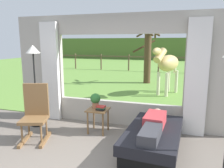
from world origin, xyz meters
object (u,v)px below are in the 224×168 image
at_px(reclining_person, 154,124).
at_px(book_stack, 101,108).
at_px(horse, 167,64).
at_px(pasture_tree, 148,54).
at_px(recliner_sofa, 153,139).
at_px(floor_lamp_left, 34,61).
at_px(side_table, 98,113).
at_px(potted_plant, 95,100).
at_px(rocking_chair, 35,113).

height_order(reclining_person, book_stack, reclining_person).
relative_size(horse, pasture_tree, 0.60).
bearing_deg(recliner_sofa, pasture_tree, 102.64).
distance_m(floor_lamp_left, pasture_tree, 6.39).
bearing_deg(side_table, potted_plant, 143.13).
distance_m(recliner_sofa, rocking_chair, 2.33).
relative_size(reclining_person, side_table, 2.76).
height_order(potted_plant, floor_lamp_left, floor_lamp_left).
xyz_separation_m(rocking_chair, book_stack, (1.14, 0.63, 0.02)).
distance_m(potted_plant, floor_lamp_left, 1.64).
bearing_deg(horse, side_table, 95.59).
relative_size(recliner_sofa, rocking_chair, 1.56).
height_order(potted_plant, pasture_tree, pasture_tree).
height_order(side_table, horse, horse).
distance_m(book_stack, horse, 4.25).
bearing_deg(floor_lamp_left, side_table, 1.82).
relative_size(rocking_chair, pasture_tree, 0.38).
bearing_deg(floor_lamp_left, recliner_sofa, -9.40).
bearing_deg(recliner_sofa, floor_lamp_left, 173.84).
bearing_deg(floor_lamp_left, book_stack, -0.48).
bearing_deg(reclining_person, book_stack, 160.21).
bearing_deg(potted_plant, rocking_chair, -142.34).
bearing_deg(potted_plant, reclining_person, -24.86).
xyz_separation_m(reclining_person, rocking_chair, (-2.30, -0.14, 0.02)).
bearing_deg(recliner_sofa, potted_plant, 160.19).
xyz_separation_m(reclining_person, potted_plant, (-1.32, 0.61, 0.18)).
height_order(side_table, floor_lamp_left, floor_lamp_left).
height_order(recliner_sofa, book_stack, book_stack).
xyz_separation_m(potted_plant, floor_lamp_left, (-1.43, -0.11, 0.80)).
relative_size(reclining_person, floor_lamp_left, 0.77).
height_order(rocking_chair, pasture_tree, pasture_tree).
xyz_separation_m(reclining_person, pasture_tree, (-1.10, 6.67, 0.89)).
relative_size(rocking_chair, book_stack, 5.95).
distance_m(recliner_sofa, reclining_person, 0.31).
bearing_deg(potted_plant, pasture_tree, 87.85).
xyz_separation_m(recliner_sofa, reclining_person, (-0.00, -0.05, 0.30)).
height_order(reclining_person, potted_plant, potted_plant).
bearing_deg(recliner_sofa, reclining_person, -86.76).
distance_m(floor_lamp_left, horse, 4.88).
bearing_deg(pasture_tree, reclining_person, -80.67).
bearing_deg(reclining_person, rocking_chair, -173.24).
height_order(reclining_person, floor_lamp_left, floor_lamp_left).
bearing_deg(floor_lamp_left, pasture_tree, 74.98).
xyz_separation_m(potted_plant, horse, (1.26, 3.95, 0.45)).
distance_m(rocking_chair, side_table, 1.27).
height_order(side_table, book_stack, book_stack).
distance_m(reclining_person, book_stack, 1.26).
height_order(floor_lamp_left, horse, floor_lamp_left).
height_order(recliner_sofa, rocking_chair, rocking_chair).
bearing_deg(book_stack, pasture_tree, 89.43).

